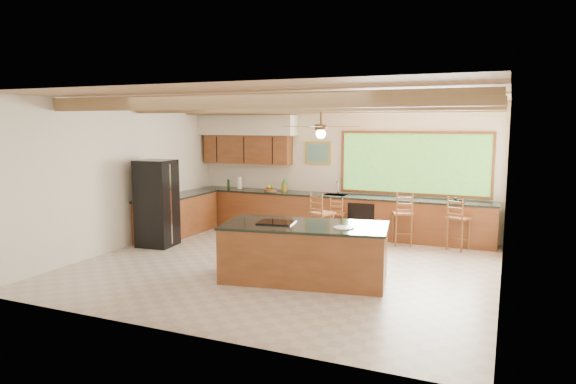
% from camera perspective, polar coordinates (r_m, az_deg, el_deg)
% --- Properties ---
extents(ground, '(7.20, 7.20, 0.00)m').
position_cam_1_polar(ground, '(9.33, -0.43, -8.19)').
color(ground, beige).
rests_on(ground, ground).
extents(room_shell, '(7.27, 6.54, 3.02)m').
position_cam_1_polar(room_shell, '(9.65, 0.21, 5.67)').
color(room_shell, silver).
rests_on(room_shell, ground).
extents(counter_run, '(7.12, 3.10, 1.26)m').
position_cam_1_polar(counter_run, '(11.81, 0.88, -2.51)').
color(counter_run, brown).
rests_on(counter_run, ground).
extents(island, '(2.82, 1.68, 0.94)m').
position_cam_1_polar(island, '(8.43, 1.87, -6.66)').
color(island, brown).
rests_on(island, ground).
extents(refrigerator, '(0.77, 0.75, 1.80)m').
position_cam_1_polar(refrigerator, '(10.99, -14.37, -1.22)').
color(refrigerator, black).
rests_on(refrigerator, ground).
extents(bar_stool_a, '(0.53, 0.54, 1.14)m').
position_cam_1_polar(bar_stool_a, '(10.66, 3.69, -2.48)').
color(bar_stool_a, brown).
rests_on(bar_stool_a, ground).
extents(bar_stool_b, '(0.36, 0.36, 0.94)m').
position_cam_1_polar(bar_stool_b, '(11.33, 5.49, -2.50)').
color(bar_stool_b, brown).
rests_on(bar_stool_b, ground).
extents(bar_stool_c, '(0.53, 0.53, 1.13)m').
position_cam_1_polar(bar_stool_c, '(10.95, 12.54, -2.42)').
color(bar_stool_c, brown).
rests_on(bar_stool_c, ground).
extents(bar_stool_d, '(0.51, 0.51, 1.10)m').
position_cam_1_polar(bar_stool_d, '(10.81, 18.42, -2.86)').
color(bar_stool_d, brown).
rests_on(bar_stool_d, ground).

